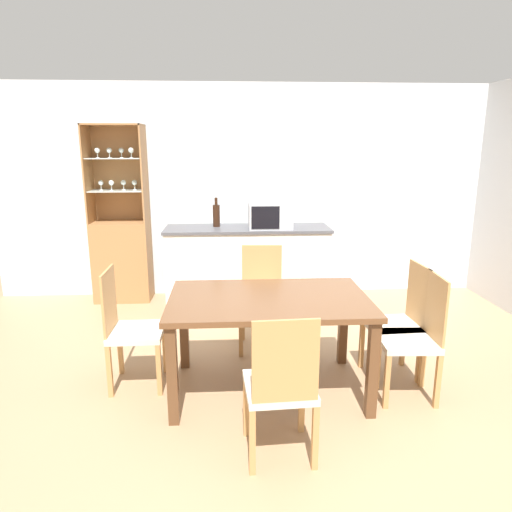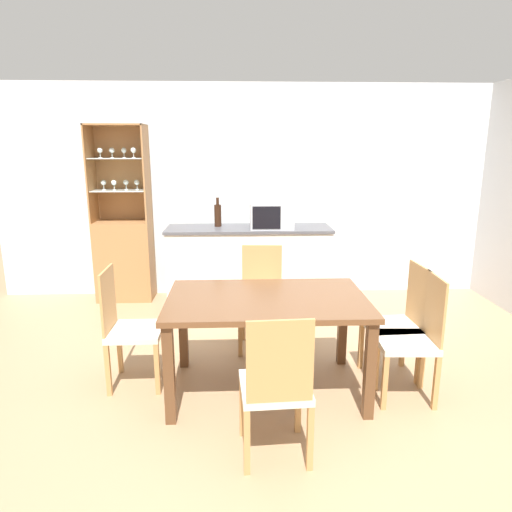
{
  "view_description": "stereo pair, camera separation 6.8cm",
  "coord_description": "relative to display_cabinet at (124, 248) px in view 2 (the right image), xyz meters",
  "views": [
    {
      "loc": [
        -0.56,
        -2.99,
        1.83
      ],
      "look_at": [
        -0.33,
        1.06,
        0.84
      ],
      "focal_mm": 32.0,
      "sensor_mm": 36.0,
      "label": 1
    },
    {
      "loc": [
        -0.5,
        -2.99,
        1.83
      ],
      "look_at": [
        -0.33,
        1.06,
        0.84
      ],
      "focal_mm": 32.0,
      "sensor_mm": 36.0,
      "label": 2
    }
  ],
  "objects": [
    {
      "name": "wall_back",
      "position": [
        1.86,
        0.21,
        0.64
      ],
      "size": [
        6.8,
        0.06,
        2.55
      ],
      "color": "silver",
      "rests_on": "ground_plane"
    },
    {
      "name": "dining_chair_head_far",
      "position": [
        1.58,
        -1.45,
        -0.17
      ],
      "size": [
        0.43,
        0.43,
        0.93
      ],
      "rotation": [
        0.0,
        0.0,
        3.07
      ],
      "color": "beige",
      "rests_on": "ground_plane"
    },
    {
      "name": "dining_chair_side_left_far",
      "position": [
        0.52,
        -2.1,
        -0.17
      ],
      "size": [
        0.41,
        0.41,
        0.93
      ],
      "rotation": [
        0.0,
        0.0,
        -1.56
      ],
      "color": "beige",
      "rests_on": "ground_plane"
    },
    {
      "name": "kitchen_counter",
      "position": [
        1.49,
        -0.48,
        -0.15
      ],
      "size": [
        1.8,
        0.55,
        0.96
      ],
      "color": "silver",
      "rests_on": "ground_plane"
    },
    {
      "name": "dining_table",
      "position": [
        1.57,
        -2.23,
        0.02
      ],
      "size": [
        1.46,
        0.94,
        0.74
      ],
      "color": "brown",
      "rests_on": "ground_plane"
    },
    {
      "name": "dining_chair_side_right_near",
      "position": [
        2.62,
        -2.38,
        -0.17
      ],
      "size": [
        0.42,
        0.42,
        0.93
      ],
      "rotation": [
        0.0,
        0.0,
        1.52
      ],
      "color": "beige",
      "rests_on": "ground_plane"
    },
    {
      "name": "wine_bottle",
      "position": [
        1.15,
        -0.41,
        0.46
      ],
      "size": [
        0.08,
        0.08,
        0.32
      ],
      "color": "black",
      "rests_on": "kitchen_counter"
    },
    {
      "name": "dining_chair_side_right_far",
      "position": [
        2.62,
        -2.09,
        -0.17
      ],
      "size": [
        0.42,
        0.42,
        0.93
      ],
      "rotation": [
        0.0,
        0.0,
        1.62
      ],
      "color": "beige",
      "rests_on": "ground_plane"
    },
    {
      "name": "dining_chair_head_near",
      "position": [
        1.57,
        -3.02,
        -0.17
      ],
      "size": [
        0.42,
        0.42,
        0.93
      ],
      "rotation": [
        0.0,
        0.0,
        0.06
      ],
      "color": "beige",
      "rests_on": "ground_plane"
    },
    {
      "name": "display_cabinet",
      "position": [
        0.0,
        0.0,
        0.0
      ],
      "size": [
        0.66,
        0.38,
        2.06
      ],
      "color": "#A37042",
      "rests_on": "ground_plane"
    },
    {
      "name": "microwave",
      "position": [
        1.73,
        -0.51,
        0.47
      ],
      "size": [
        0.46,
        0.38,
        0.28
      ],
      "color": "#B7BABF",
      "rests_on": "kitchen_counter"
    },
    {
      "name": "ground_plane",
      "position": [
        1.86,
        -2.42,
        -0.63
      ],
      "size": [
        18.0,
        18.0,
        0.0
      ],
      "primitive_type": "plane",
      "color": "#A37F5B"
    }
  ]
}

